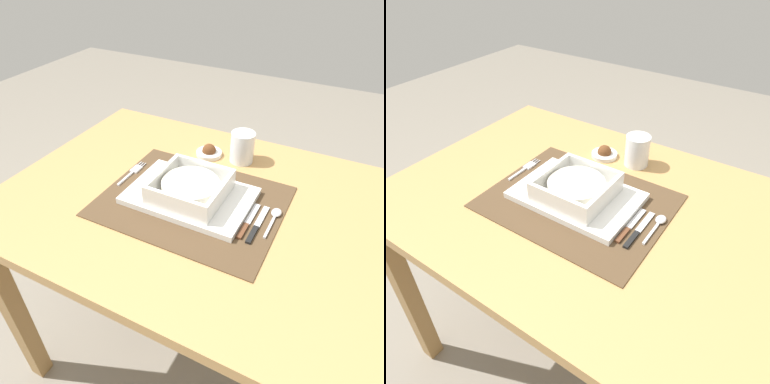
% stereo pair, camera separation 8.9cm
% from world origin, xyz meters
% --- Properties ---
extents(ground_plane, '(6.00, 6.00, 0.00)m').
position_xyz_m(ground_plane, '(0.00, 0.00, 0.00)').
color(ground_plane, gray).
extents(dining_table, '(1.01, 0.74, 0.71)m').
position_xyz_m(dining_table, '(0.00, 0.00, 0.61)').
color(dining_table, '#B2844C').
rests_on(dining_table, ground).
extents(placemat, '(0.45, 0.35, 0.00)m').
position_xyz_m(placemat, '(-0.01, -0.02, 0.71)').
color(placemat, '#4C3823').
rests_on(placemat, dining_table).
extents(serving_plate, '(0.31, 0.20, 0.02)m').
position_xyz_m(serving_plate, '(-0.02, -0.01, 0.72)').
color(serving_plate, white).
rests_on(serving_plate, placemat).
extents(porridge_bowl, '(0.17, 0.17, 0.05)m').
position_xyz_m(porridge_bowl, '(-0.01, -0.02, 0.75)').
color(porridge_bowl, white).
rests_on(porridge_bowl, serving_plate).
extents(fork, '(0.02, 0.13, 0.00)m').
position_xyz_m(fork, '(-0.21, 0.02, 0.71)').
color(fork, silver).
rests_on(fork, placemat).
extents(spoon, '(0.02, 0.11, 0.01)m').
position_xyz_m(spoon, '(0.20, 0.02, 0.72)').
color(spoon, silver).
rests_on(spoon, placemat).
extents(butter_knife, '(0.01, 0.14, 0.01)m').
position_xyz_m(butter_knife, '(0.17, -0.04, 0.71)').
color(butter_knife, black).
rests_on(butter_knife, placemat).
extents(bread_knife, '(0.01, 0.13, 0.01)m').
position_xyz_m(bread_knife, '(0.15, -0.04, 0.71)').
color(bread_knife, '#59331E').
rests_on(bread_knife, placemat).
extents(drinking_glass, '(0.07, 0.07, 0.09)m').
position_xyz_m(drinking_glass, '(0.03, 0.22, 0.75)').
color(drinking_glass, white).
rests_on(drinking_glass, dining_table).
extents(condiment_saucer, '(0.08, 0.08, 0.04)m').
position_xyz_m(condiment_saucer, '(-0.07, 0.21, 0.72)').
color(condiment_saucer, white).
rests_on(condiment_saucer, dining_table).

